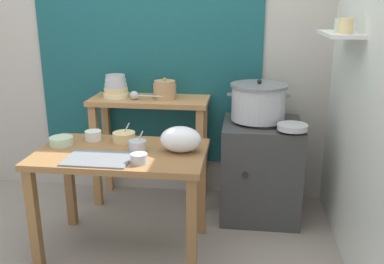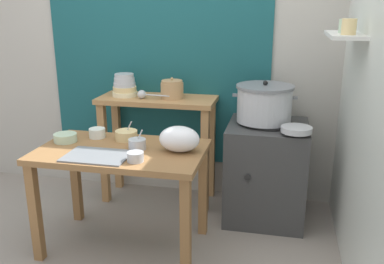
% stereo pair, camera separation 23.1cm
% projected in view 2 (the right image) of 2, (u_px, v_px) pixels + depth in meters
% --- Properties ---
extents(ground_plane, '(9.00, 9.00, 0.00)m').
position_uv_depth(ground_plane, '(140.00, 251.00, 2.91)').
color(ground_plane, gray).
extents(wall_back, '(4.40, 0.12, 2.60)m').
position_uv_depth(wall_back, '(186.00, 45.00, 3.53)').
color(wall_back, '#B2ADA3').
rests_on(wall_back, ground).
extents(wall_right, '(0.30, 3.20, 2.60)m').
position_uv_depth(wall_right, '(373.00, 64.00, 2.43)').
color(wall_right, silver).
rests_on(wall_right, ground).
extents(prep_table, '(1.10, 0.66, 0.72)m').
position_uv_depth(prep_table, '(122.00, 165.00, 2.81)').
color(prep_table, olive).
rests_on(prep_table, ground).
extents(back_shelf_table, '(0.96, 0.40, 0.90)m').
position_uv_depth(back_shelf_table, '(158.00, 123.00, 3.51)').
color(back_shelf_table, '#B27F4C').
rests_on(back_shelf_table, ground).
extents(stove_block, '(0.60, 0.61, 0.78)m').
position_uv_depth(stove_block, '(266.00, 171.00, 3.29)').
color(stove_block, '#383838').
rests_on(stove_block, ground).
extents(steamer_pot, '(0.48, 0.43, 0.31)m').
position_uv_depth(steamer_pot, '(264.00, 103.00, 3.16)').
color(steamer_pot, '#B7BABF').
rests_on(steamer_pot, stove_block).
extents(clay_pot, '(0.18, 0.18, 0.17)m').
position_uv_depth(clay_pot, '(172.00, 89.00, 3.39)').
color(clay_pot, tan).
rests_on(clay_pot, back_shelf_table).
extents(bowl_stack_enamel, '(0.21, 0.21, 0.19)m').
position_uv_depth(bowl_stack_enamel, '(125.00, 86.00, 3.47)').
color(bowl_stack_enamel, beige).
rests_on(bowl_stack_enamel, back_shelf_table).
extents(ladle, '(0.27, 0.07, 0.07)m').
position_uv_depth(ladle, '(143.00, 94.00, 3.39)').
color(ladle, '#B7BABF').
rests_on(ladle, back_shelf_table).
extents(serving_tray, '(0.40, 0.28, 0.01)m').
position_uv_depth(serving_tray, '(97.00, 156.00, 2.63)').
color(serving_tray, slate).
rests_on(serving_tray, prep_table).
extents(plastic_bag, '(0.26, 0.19, 0.17)m').
position_uv_depth(plastic_bag, '(179.00, 139.00, 2.70)').
color(plastic_bag, white).
rests_on(plastic_bag, prep_table).
extents(wide_pan, '(0.22, 0.22, 0.04)m').
position_uv_depth(wide_pan, '(296.00, 129.00, 2.92)').
color(wide_pan, '#B7BABF').
rests_on(wide_pan, stove_block).
extents(prep_bowl_0, '(0.16, 0.16, 0.13)m').
position_uv_depth(prep_bowl_0, '(126.00, 135.00, 2.94)').
color(prep_bowl_0, '#E5C684').
rests_on(prep_bowl_0, prep_table).
extents(prep_bowl_1, '(0.16, 0.16, 0.06)m').
position_uv_depth(prep_bowl_1, '(65.00, 137.00, 2.91)').
color(prep_bowl_1, '#B7D1AD').
rests_on(prep_bowl_1, prep_table).
extents(prep_bowl_2, '(0.12, 0.12, 0.13)m').
position_uv_depth(prep_bowl_2, '(137.00, 144.00, 2.76)').
color(prep_bowl_2, '#B7BABF').
rests_on(prep_bowl_2, prep_table).
extents(prep_bowl_3, '(0.10, 0.10, 0.06)m').
position_uv_depth(prep_bowl_3, '(135.00, 156.00, 2.54)').
color(prep_bowl_3, '#B7BABF').
rests_on(prep_bowl_3, prep_table).
extents(prep_bowl_4, '(0.11, 0.11, 0.07)m').
position_uv_depth(prep_bowl_4, '(97.00, 133.00, 3.00)').
color(prep_bowl_4, silver).
rests_on(prep_bowl_4, prep_table).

